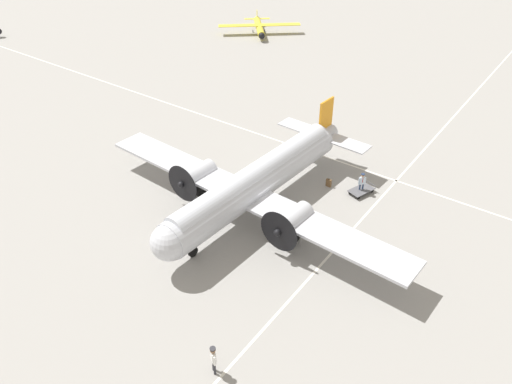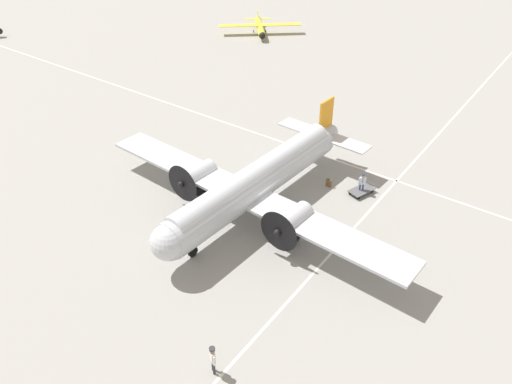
{
  "view_description": "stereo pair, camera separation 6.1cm",
  "coord_description": "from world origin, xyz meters",
  "px_view_note": "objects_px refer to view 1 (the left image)",
  "views": [
    {
      "loc": [
        -16.62,
        22.99,
        21.07
      ],
      "look_at": [
        0.0,
        0.0,
        1.54
      ],
      "focal_mm": 35.0,
      "sensor_mm": 36.0,
      "label": 1
    },
    {
      "loc": [
        -16.67,
        22.96,
        21.07
      ],
      "look_at": [
        0.0,
        0.0,
        1.54
      ],
      "focal_mm": 35.0,
      "sensor_mm": 36.0,
      "label": 2
    }
  ],
  "objects_px": {
    "light_aircraft_taxiing": "(259,27)",
    "baggage_cart": "(361,190)",
    "suitcase_near_door": "(329,183)",
    "airliner_main": "(253,184)",
    "crew_foreground": "(213,357)",
    "passenger_boarding": "(362,181)"
  },
  "relations": [
    {
      "from": "passenger_boarding",
      "to": "light_aircraft_taxiing",
      "type": "bearing_deg",
      "value": -89.35
    },
    {
      "from": "passenger_boarding",
      "to": "suitcase_near_door",
      "type": "xyz_separation_m",
      "value": [
        2.37,
        0.62,
        -0.74
      ]
    },
    {
      "from": "airliner_main",
      "to": "baggage_cart",
      "type": "bearing_deg",
      "value": 145.5
    },
    {
      "from": "crew_foreground",
      "to": "light_aircraft_taxiing",
      "type": "xyz_separation_m",
      "value": [
        29.78,
        -45.46,
        -0.25
      ]
    },
    {
      "from": "suitcase_near_door",
      "to": "baggage_cart",
      "type": "relative_size",
      "value": 0.31
    },
    {
      "from": "suitcase_near_door",
      "to": "passenger_boarding",
      "type": "bearing_deg",
      "value": -165.32
    },
    {
      "from": "light_aircraft_taxiing",
      "to": "suitcase_near_door",
      "type": "bearing_deg",
      "value": 2.9
    },
    {
      "from": "suitcase_near_door",
      "to": "airliner_main",
      "type": "bearing_deg",
      "value": 65.74
    },
    {
      "from": "passenger_boarding",
      "to": "light_aircraft_taxiing",
      "type": "height_order",
      "value": "light_aircraft_taxiing"
    },
    {
      "from": "suitcase_near_door",
      "to": "light_aircraft_taxiing",
      "type": "distance_m",
      "value": 38.33
    },
    {
      "from": "passenger_boarding",
      "to": "baggage_cart",
      "type": "distance_m",
      "value": 0.78
    },
    {
      "from": "baggage_cart",
      "to": "passenger_boarding",
      "type": "bearing_deg",
      "value": -64.9
    },
    {
      "from": "crew_foreground",
      "to": "suitcase_near_door",
      "type": "bearing_deg",
      "value": 136.08
    },
    {
      "from": "airliner_main",
      "to": "passenger_boarding",
      "type": "distance_m",
      "value": 8.47
    },
    {
      "from": "crew_foreground",
      "to": "baggage_cart",
      "type": "xyz_separation_m",
      "value": [
        1.03,
        -18.24,
        -0.84
      ]
    },
    {
      "from": "baggage_cart",
      "to": "light_aircraft_taxiing",
      "type": "relative_size",
      "value": 0.23
    },
    {
      "from": "light_aircraft_taxiing",
      "to": "baggage_cart",
      "type": "bearing_deg",
      "value": 6.06
    },
    {
      "from": "crew_foreground",
      "to": "light_aircraft_taxiing",
      "type": "distance_m",
      "value": 54.34
    },
    {
      "from": "airliner_main",
      "to": "light_aircraft_taxiing",
      "type": "relative_size",
      "value": 2.64
    },
    {
      "from": "crew_foreground",
      "to": "suitcase_near_door",
      "type": "relative_size",
      "value": 2.7
    },
    {
      "from": "baggage_cart",
      "to": "crew_foreground",
      "type": "bearing_deg",
      "value": 21.01
    },
    {
      "from": "passenger_boarding",
      "to": "suitcase_near_door",
      "type": "relative_size",
      "value": 2.54
    }
  ]
}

